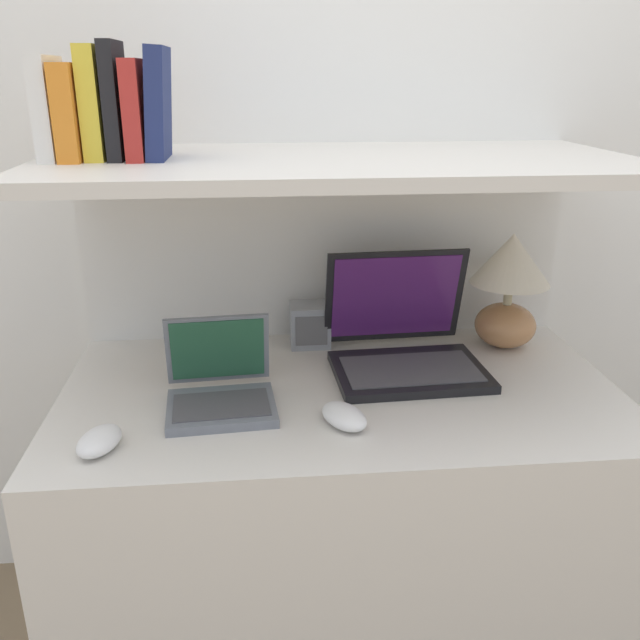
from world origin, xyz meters
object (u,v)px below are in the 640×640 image
Objects in this scene: router_box at (310,325)px; book_yellow at (95,103)px; laptop_large at (404,345)px; computer_mouse at (344,416)px; table_lamp at (509,282)px; book_red at (137,110)px; book_black at (115,101)px; book_navy at (158,104)px; book_white at (50,109)px; laptop_small at (220,389)px; book_orange at (73,112)px; second_mouse at (99,441)px.

book_yellow reaches higher than router_box.
laptop_large reaches higher than computer_mouse.
table_lamp is 0.62m from computer_mouse.
book_yellow is (-0.93, -0.14, 0.44)m from table_lamp.
book_yellow reaches higher than table_lamp.
book_red is at bearing 0.00° from book_yellow.
book_black is 0.08m from book_navy.
table_lamp is at bearing 7.64° from book_white.
laptop_large is 0.33m from computer_mouse.
book_white is (-0.53, -0.19, 0.54)m from router_box.
laptop_small is at bearing 155.65° from computer_mouse.
book_yellow is at bearing 180.00° from book_red.
computer_mouse is 0.75× the size of book_orange.
laptop_small is 0.59m from book_navy.
book_white is 0.91× the size of book_yellow.
computer_mouse is 0.64× the size of book_navy.
book_white is at bearing -160.01° from router_box.
router_box is 0.51× the size of book_navy.
computer_mouse is 0.79m from book_yellow.
computer_mouse is 0.72× the size of book_red.
router_box is at bearing 31.26° from book_navy.
table_lamp is 1.04m from second_mouse.
second_mouse is at bearing -173.74° from computer_mouse.
book_yellow is (-0.47, 0.24, 0.59)m from computer_mouse.
laptop_large is 1.67× the size of book_navy.
book_black is 0.04m from book_red.
laptop_large is at bearing -36.98° from router_box.
book_orange is at bearing -180.00° from book_red.
book_white reaches higher than computer_mouse.
book_white is at bearing 180.00° from book_navy.
book_white is (-1.02, -0.14, 0.43)m from table_lamp.
table_lamp reaches higher than router_box.
laptop_small reaches higher than router_box.
second_mouse is 0.59× the size of book_navy.
book_white is 0.09m from book_yellow.
book_navy is (0.12, 0.29, 0.59)m from second_mouse.
laptop_small is 1.10× the size of book_navy.
book_white reaches higher than book_orange.
book_white is at bearing 180.00° from book_red.
book_navy is at bearing -176.55° from laptop_large.
book_navy is (0.04, 0.00, 0.01)m from book_red.
laptop_large is 0.46m from laptop_small.
book_navy reaches higher than laptop_small.
book_yellow is 0.96× the size of book_black.
book_red reaches higher than computer_mouse.
book_white is (-0.74, -0.03, 0.54)m from laptop_large.
second_mouse is 0.65m from router_box.
book_red is 0.88× the size of book_navy.
laptop_large is (-0.29, -0.11, -0.11)m from table_lamp.
computer_mouse is at bearing -29.45° from book_black.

